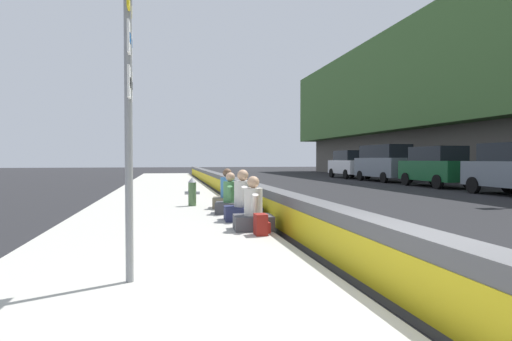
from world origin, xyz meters
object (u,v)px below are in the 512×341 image
at_px(seated_person_far, 227,196).
at_px(fire_hydrant, 192,191).
at_px(route_sign_post, 129,102).
at_px(parked_car_midline, 384,162).
at_px(seated_person_middle, 243,204).
at_px(backpack, 261,225).
at_px(seated_person_foreground, 253,213).
at_px(parked_car_fourth, 436,166).
at_px(parked_car_far, 349,164).
at_px(seated_person_rear, 230,200).

bearing_deg(seated_person_far, fire_hydrant, 51.19).
bearing_deg(route_sign_post, parked_car_midline, -34.70).
height_order(seated_person_middle, parked_car_midline, parked_car_midline).
bearing_deg(fire_hydrant, route_sign_post, 171.69).
bearing_deg(seated_person_far, backpack, -179.75).
bearing_deg(seated_person_foreground, parked_car_fourth, -45.59).
bearing_deg(seated_person_middle, parked_car_midline, -36.99).
bearing_deg(parked_car_far, parked_car_fourth, -179.57).
bearing_deg(parked_car_far, seated_person_rear, 148.79).
bearing_deg(seated_person_foreground, seated_person_far, -0.11).
relative_size(seated_person_far, backpack, 2.90).
bearing_deg(fire_hydrant, parked_car_midline, -45.03).
height_order(fire_hydrant, parked_car_far, parked_car_far).
xyz_separation_m(route_sign_post, fire_hydrant, (7.96, -1.16, -1.65)).
xyz_separation_m(parked_car_midline, parked_car_far, (5.50, 0.13, -0.17)).
height_order(parked_car_midline, parked_car_far, parked_car_midline).
distance_m(seated_person_foreground, parked_car_midline, 22.90).
distance_m(backpack, parked_car_fourth, 18.76).
height_order(route_sign_post, fire_hydrant, route_sign_post).
height_order(seated_person_far, backpack, seated_person_far).
height_order(seated_person_foreground, seated_person_middle, seated_person_middle).
bearing_deg(seated_person_foreground, parked_car_midline, -35.00).
distance_m(seated_person_rear, parked_car_midline, 20.82).
xyz_separation_m(route_sign_post, backpack, (2.65, -2.16, -1.90)).
bearing_deg(backpack, seated_person_far, 0.25).
bearing_deg(seated_person_rear, parked_car_far, -31.21).
height_order(seated_person_rear, seated_person_far, seated_person_far).
height_order(seated_person_foreground, seated_person_far, seated_person_far).
xyz_separation_m(seated_person_middle, seated_person_rear, (1.31, 0.11, -0.03)).
relative_size(fire_hydrant, seated_person_far, 0.76).
distance_m(seated_person_foreground, seated_person_middle, 1.36).
height_order(seated_person_foreground, seated_person_rear, seated_person_foreground).
bearing_deg(seated_person_far, seated_person_foreground, 179.89).
relative_size(route_sign_post, seated_person_rear, 3.32).
bearing_deg(fire_hydrant, seated_person_middle, -163.32).
distance_m(seated_person_middle, seated_person_far, 2.53).
bearing_deg(route_sign_post, seated_person_foreground, -32.94).
bearing_deg(seated_person_middle, fire_hydrant, 16.68).
distance_m(route_sign_post, seated_person_middle, 5.40).
distance_m(seated_person_foreground, seated_person_rear, 2.67).
xyz_separation_m(seated_person_rear, parked_car_midline, (16.07, -13.20, 0.87)).
bearing_deg(parked_car_far, parked_car_midline, -178.66).
xyz_separation_m(seated_person_far, parked_car_far, (20.36, -12.99, 0.68)).
distance_m(route_sign_post, parked_car_midline, 26.81).
distance_m(seated_person_rear, backpack, 3.31).
distance_m(seated_person_rear, parked_car_far, 25.24).
height_order(route_sign_post, seated_person_far, route_sign_post).
relative_size(seated_person_middle, parked_car_midline, 0.23).
bearing_deg(parked_car_far, seated_person_foreground, 151.81).
xyz_separation_m(seated_person_foreground, parked_car_fourth, (12.81, -13.08, 0.70)).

